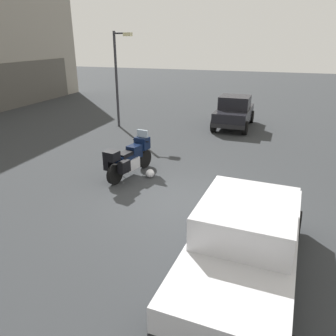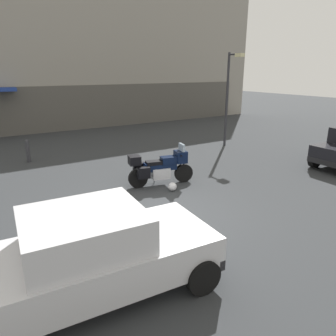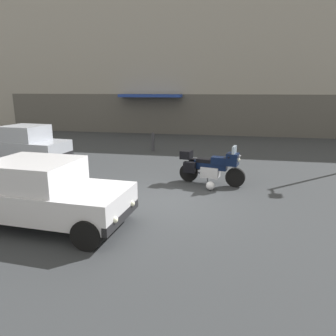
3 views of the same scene
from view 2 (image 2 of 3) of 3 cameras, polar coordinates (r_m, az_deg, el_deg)
The scene contains 7 objects.
ground_plane at distance 8.40m, azimuth -1.80°, elevation -8.85°, with size 80.00×80.00×0.00m, color #2D3033.
building_facade_rear at distance 21.88m, azimuth -23.19°, elevation 18.77°, with size 32.97×3.40×9.58m.
motorcycle at distance 10.44m, azimuth -1.46°, elevation 0.14°, with size 2.24×0.98×1.36m.
helmet at distance 10.07m, azimuth 0.82°, elevation -3.40°, with size 0.28×0.28×0.28m, color silver.
car_sedan_far at distance 5.53m, azimuth -14.99°, elevation -15.31°, with size 4.65×2.15×1.56m.
streetlamp_curbside at distance 15.98m, azimuth 11.12°, elevation 13.69°, with size 0.28×0.94×4.52m.
bollard_curbside at distance 14.37m, azimuth -24.18°, elevation 2.98°, with size 0.16×0.16×0.97m.
Camera 2 is at (-3.75, -6.54, 3.71)m, focal length 33.50 mm.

